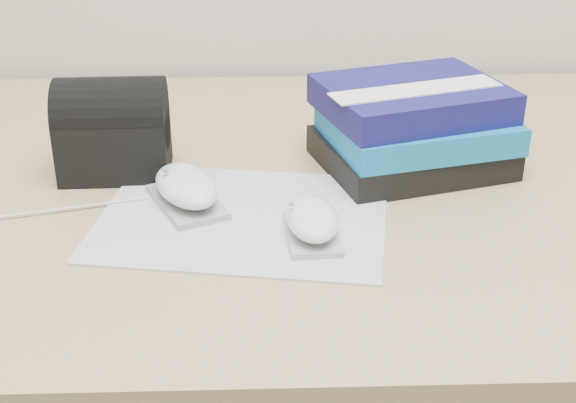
{
  "coord_description": "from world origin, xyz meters",
  "views": [
    {
      "loc": [
        -0.14,
        0.68,
        1.15
      ],
      "look_at": [
        -0.11,
        1.43,
        0.77
      ],
      "focal_mm": 50.0,
      "sensor_mm": 36.0,
      "label": 1
    }
  ],
  "objects_px": {
    "desk": "(361,304)",
    "book_stack": "(413,127)",
    "mouse_front": "(312,221)",
    "mouse_rear": "(186,189)",
    "pouch": "(113,128)"
  },
  "relations": [
    {
      "from": "desk",
      "to": "mouse_rear",
      "type": "relative_size",
      "value": 12.42
    },
    {
      "from": "desk",
      "to": "book_stack",
      "type": "xyz_separation_m",
      "value": [
        0.05,
        -0.04,
        0.29
      ]
    },
    {
      "from": "desk",
      "to": "mouse_front",
      "type": "distance_m",
      "value": 0.35
    },
    {
      "from": "mouse_front",
      "to": "pouch",
      "type": "distance_m",
      "value": 0.29
    },
    {
      "from": "mouse_rear",
      "to": "pouch",
      "type": "relative_size",
      "value": 0.96
    },
    {
      "from": "book_stack",
      "to": "pouch",
      "type": "xyz_separation_m",
      "value": [
        -0.37,
        -0.01,
        0.01
      ]
    },
    {
      "from": "mouse_rear",
      "to": "book_stack",
      "type": "xyz_separation_m",
      "value": [
        0.28,
        0.11,
        0.03
      ]
    },
    {
      "from": "book_stack",
      "to": "pouch",
      "type": "relative_size",
      "value": 1.94
    },
    {
      "from": "mouse_rear",
      "to": "desk",
      "type": "bearing_deg",
      "value": 32.24
    },
    {
      "from": "pouch",
      "to": "mouse_rear",
      "type": "bearing_deg",
      "value": -45.77
    },
    {
      "from": "desk",
      "to": "mouse_front",
      "type": "height_order",
      "value": "mouse_front"
    },
    {
      "from": "mouse_front",
      "to": "book_stack",
      "type": "distance_m",
      "value": 0.23
    },
    {
      "from": "desk",
      "to": "mouse_rear",
      "type": "xyz_separation_m",
      "value": [
        -0.23,
        -0.14,
        0.26
      ]
    },
    {
      "from": "mouse_rear",
      "to": "pouch",
      "type": "height_order",
      "value": "pouch"
    },
    {
      "from": "desk",
      "to": "book_stack",
      "type": "distance_m",
      "value": 0.29
    }
  ]
}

